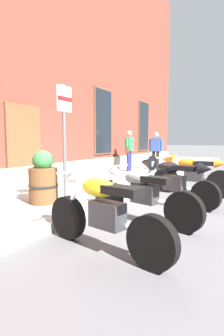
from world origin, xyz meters
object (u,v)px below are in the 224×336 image
(barrel_planter, at_px, (43,180))
(pedestrian_blue_top, at_px, (156,149))
(motorcycle_black_sport, at_px, (169,178))
(motorcycle_orange_sport, at_px, (189,172))
(motorcycle_yellow_naked, at_px, (103,213))
(motorcycle_grey_naked, at_px, (141,194))
(parking_sign, at_px, (64,129))
(pedestrian_striped_shirt, at_px, (129,149))

(barrel_planter, bearing_deg, pedestrian_blue_top, 1.78)
(motorcycle_black_sport, xyz_separation_m, pedestrian_blue_top, (4.90, 2.16, 0.45))
(motorcycle_orange_sport, height_order, barrel_planter, barrel_planter)
(motorcycle_yellow_naked, distance_m, barrel_planter, 2.28)
(motorcycle_yellow_naked, distance_m, motorcycle_grey_naked, 1.35)
(pedestrian_blue_top, height_order, parking_sign, parking_sign)
(motorcycle_grey_naked, xyz_separation_m, motorcycle_black_sport, (1.45, -0.01, 0.10))
(motorcycle_grey_naked, bearing_deg, barrel_planter, 99.27)
(pedestrian_blue_top, height_order, barrel_planter, pedestrian_blue_top)
(pedestrian_blue_top, bearing_deg, barrel_planter, -178.22)
(pedestrian_blue_top, bearing_deg, motorcycle_orange_sport, -147.99)
(motorcycle_orange_sport, distance_m, pedestrian_striped_shirt, 4.08)
(motorcycle_orange_sport, bearing_deg, motorcycle_grey_naked, 177.10)
(motorcycle_yellow_naked, distance_m, pedestrian_striped_shirt, 7.37)
(motorcycle_grey_naked, distance_m, motorcycle_orange_sport, 2.69)
(motorcycle_orange_sport, xyz_separation_m, pedestrian_blue_top, (3.66, 2.29, 0.46))
(motorcycle_black_sport, relative_size, parking_sign, 0.93)
(motorcycle_yellow_naked, relative_size, parking_sign, 0.90)
(motorcycle_black_sport, bearing_deg, motorcycle_grey_naked, 179.56)
(barrel_planter, bearing_deg, motorcycle_orange_sport, -34.72)
(motorcycle_yellow_naked, relative_size, motorcycle_grey_naked, 0.92)
(pedestrian_striped_shirt, bearing_deg, motorcycle_black_sport, -143.31)
(motorcycle_grey_naked, distance_m, barrel_planter, 1.97)
(pedestrian_blue_top, bearing_deg, pedestrian_striped_shirt, 142.35)
(pedestrian_blue_top, bearing_deg, motorcycle_black_sport, -156.17)
(motorcycle_grey_naked, height_order, barrel_planter, barrel_planter)
(motorcycle_black_sport, height_order, pedestrian_striped_shirt, pedestrian_striped_shirt)
(motorcycle_black_sport, distance_m, pedestrian_blue_top, 5.37)
(pedestrian_striped_shirt, bearing_deg, motorcycle_yellow_naked, -155.94)
(motorcycle_grey_naked, height_order, parking_sign, parking_sign)
(motorcycle_orange_sport, bearing_deg, pedestrian_blue_top, 32.01)
(motorcycle_orange_sport, relative_size, barrel_planter, 1.97)
(motorcycle_yellow_naked, xyz_separation_m, motorcycle_orange_sport, (4.03, -0.05, 0.09))
(motorcycle_grey_naked, relative_size, pedestrian_blue_top, 1.38)
(motorcycle_grey_naked, xyz_separation_m, pedestrian_blue_top, (6.34, 2.15, 0.56))
(motorcycle_grey_naked, bearing_deg, motorcycle_black_sport, -0.44)
(pedestrian_striped_shirt, bearing_deg, parking_sign, -164.85)
(motorcycle_yellow_naked, height_order, pedestrian_blue_top, pedestrian_blue_top)
(motorcycle_orange_sport, bearing_deg, barrel_planter, 145.28)
(motorcycle_yellow_naked, relative_size, pedestrian_striped_shirt, 1.23)
(motorcycle_yellow_naked, height_order, motorcycle_grey_naked, motorcycle_yellow_naked)
(motorcycle_grey_naked, bearing_deg, motorcycle_orange_sport, -2.90)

